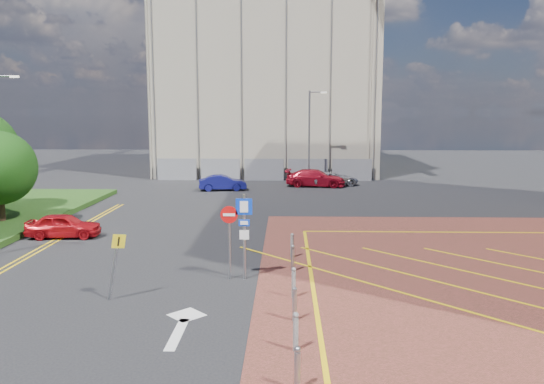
{
  "coord_description": "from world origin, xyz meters",
  "views": [
    {
      "loc": [
        2.04,
        -18.02,
        6.15
      ],
      "look_at": [
        1.42,
        4.62,
        2.75
      ],
      "focal_mm": 35.0,
      "sensor_mm": 36.0,
      "label": 1
    }
  ],
  "objects_px": {
    "car_blue_back": "(223,183)",
    "car_silver_back": "(333,179)",
    "lamp_back": "(310,134)",
    "car_red_back": "(316,178)",
    "car_red_left": "(64,225)",
    "warning_sign": "(115,258)",
    "sign_cluster": "(239,228)"
  },
  "relations": [
    {
      "from": "car_red_left",
      "to": "lamp_back",
      "type": "bearing_deg",
      "value": -37.58
    },
    {
      "from": "car_blue_back",
      "to": "car_red_left",
      "type": "bearing_deg",
      "value": 152.22
    },
    {
      "from": "sign_cluster",
      "to": "car_red_back",
      "type": "bearing_deg",
      "value": 80.52
    },
    {
      "from": "lamp_back",
      "to": "car_silver_back",
      "type": "relative_size",
      "value": 1.87
    },
    {
      "from": "lamp_back",
      "to": "car_blue_back",
      "type": "height_order",
      "value": "lamp_back"
    },
    {
      "from": "warning_sign",
      "to": "car_blue_back",
      "type": "distance_m",
      "value": 25.01
    },
    {
      "from": "warning_sign",
      "to": "car_red_back",
      "type": "distance_m",
      "value": 28.62
    },
    {
      "from": "warning_sign",
      "to": "car_blue_back",
      "type": "relative_size",
      "value": 0.6
    },
    {
      "from": "lamp_back",
      "to": "car_red_left",
      "type": "xyz_separation_m",
      "value": [
        -13.08,
        -20.59,
        -3.75
      ]
    },
    {
      "from": "sign_cluster",
      "to": "car_red_left",
      "type": "relative_size",
      "value": 0.9
    },
    {
      "from": "car_blue_back",
      "to": "car_silver_back",
      "type": "relative_size",
      "value": 0.88
    },
    {
      "from": "car_red_left",
      "to": "car_silver_back",
      "type": "xyz_separation_m",
      "value": [
        15.02,
        19.25,
        -0.01
      ]
    },
    {
      "from": "car_blue_back",
      "to": "lamp_back",
      "type": "bearing_deg",
      "value": -66.11
    },
    {
      "from": "lamp_back",
      "to": "car_blue_back",
      "type": "xyz_separation_m",
      "value": [
        -7.1,
        -4.34,
        -3.74
      ]
    },
    {
      "from": "sign_cluster",
      "to": "car_red_back",
      "type": "distance_m",
      "value": 25.52
    },
    {
      "from": "car_red_back",
      "to": "car_red_left",
      "type": "bearing_deg",
      "value": 151.76
    },
    {
      "from": "car_blue_back",
      "to": "sign_cluster",
      "type": "bearing_deg",
      "value": -179.26
    },
    {
      "from": "lamp_back",
      "to": "sign_cluster",
      "type": "xyz_separation_m",
      "value": [
        -3.78,
        -27.02,
        -2.41
      ]
    },
    {
      "from": "sign_cluster",
      "to": "lamp_back",
      "type": "bearing_deg",
      "value": 82.03
    },
    {
      "from": "lamp_back",
      "to": "warning_sign",
      "type": "height_order",
      "value": "lamp_back"
    },
    {
      "from": "lamp_back",
      "to": "sign_cluster",
      "type": "bearing_deg",
      "value": -97.97
    },
    {
      "from": "car_red_left",
      "to": "car_blue_back",
      "type": "distance_m",
      "value": 17.32
    },
    {
      "from": "lamp_back",
      "to": "car_red_left",
      "type": "height_order",
      "value": "lamp_back"
    },
    {
      "from": "car_red_left",
      "to": "car_red_back",
      "type": "distance_m",
      "value": 23.08
    },
    {
      "from": "sign_cluster",
      "to": "car_silver_back",
      "type": "bearing_deg",
      "value": 77.42
    },
    {
      "from": "lamp_back",
      "to": "car_red_back",
      "type": "height_order",
      "value": "lamp_back"
    },
    {
      "from": "sign_cluster",
      "to": "car_red_left",
      "type": "xyz_separation_m",
      "value": [
        -9.3,
        6.42,
        -1.35
      ]
    },
    {
      "from": "lamp_back",
      "to": "warning_sign",
      "type": "distance_m",
      "value": 30.45
    },
    {
      "from": "sign_cluster",
      "to": "car_red_back",
      "type": "xyz_separation_m",
      "value": [
        4.2,
        25.14,
        -1.23
      ]
    },
    {
      "from": "warning_sign",
      "to": "car_blue_back",
      "type": "height_order",
      "value": "warning_sign"
    },
    {
      "from": "lamp_back",
      "to": "car_blue_back",
      "type": "distance_m",
      "value": 9.12
    },
    {
      "from": "car_red_left",
      "to": "warning_sign",
      "type": "bearing_deg",
      "value": -153.22
    }
  ]
}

